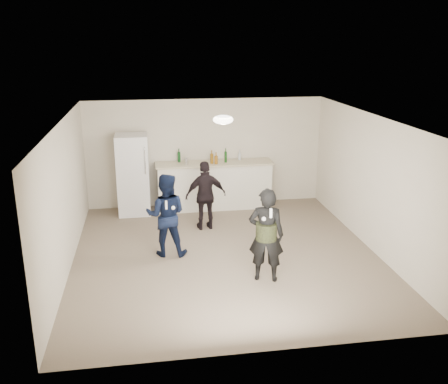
{
  "coord_description": "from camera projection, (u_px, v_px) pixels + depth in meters",
  "views": [
    {
      "loc": [
        -1.34,
        -8.32,
        3.84
      ],
      "look_at": [
        0.0,
        0.2,
        1.15
      ],
      "focal_mm": 40.0,
      "sensor_mm": 36.0,
      "label": 1
    }
  ],
  "objects": [
    {
      "name": "wall_front",
      "position": [
        265.0,
        262.0,
        5.99
      ],
      "size": [
        6.0,
        0.0,
        6.0
      ],
      "primitive_type": "plane",
      "rotation": [
        -1.57,
        0.0,
        0.0
      ],
      "color": "beige",
      "rests_on": "floor"
    },
    {
      "name": "ceiling",
      "position": [
        226.0,
        119.0,
        8.44
      ],
      "size": [
        6.0,
        6.0,
        0.0
      ],
      "primitive_type": "plane",
      "rotation": [
        3.14,
        0.0,
        0.0
      ],
      "color": "silver",
      "rests_on": "wall_back"
    },
    {
      "name": "woman",
      "position": [
        266.0,
        235.0,
        8.03
      ],
      "size": [
        0.66,
        0.53,
        1.57
      ],
      "primitive_type": "imported",
      "rotation": [
        0.0,
        0.0,
        2.84
      ],
      "color": "black",
      "rests_on": "floor"
    },
    {
      "name": "shaker",
      "position": [
        186.0,
        161.0,
        11.18
      ],
      "size": [
        0.08,
        0.08,
        0.17
      ],
      "primitive_type": "cylinder",
      "color": "silver",
      "rests_on": "counter_top"
    },
    {
      "name": "floor",
      "position": [
        226.0,
        255.0,
        9.19
      ],
      "size": [
        6.0,
        6.0,
        0.0
      ],
      "primitive_type": "plane",
      "color": "#6B5B4C",
      "rests_on": "ground"
    },
    {
      "name": "bottle_cluster",
      "position": [
        212.0,
        158.0,
        11.37
      ],
      "size": [
        1.48,
        0.38,
        0.25
      ],
      "color": "#8D5814",
      "rests_on": "counter_top"
    },
    {
      "name": "nunchuk_woman",
      "position": [
        264.0,
        219.0,
        7.7
      ],
      "size": [
        0.07,
        0.07,
        0.07
      ],
      "primitive_type": "sphere",
      "color": "silver",
      "rests_on": "woman"
    },
    {
      "name": "fridge",
      "position": [
        133.0,
        175.0,
        11.12
      ],
      "size": [
        0.7,
        0.7,
        1.8
      ],
      "primitive_type": "cube",
      "color": "white",
      "rests_on": "floor"
    },
    {
      "name": "remote_man",
      "position": [
        166.0,
        205.0,
        8.65
      ],
      "size": [
        0.04,
        0.04,
        0.15
      ],
      "primitive_type": "cube",
      "color": "white",
      "rests_on": "man"
    },
    {
      "name": "camo_shorts",
      "position": [
        266.0,
        231.0,
        8.01
      ],
      "size": [
        0.34,
        0.34,
        0.28
      ],
      "primitive_type": "cylinder",
      "color": "#2F3B1B",
      "rests_on": "woman"
    },
    {
      "name": "fridge_handle",
      "position": [
        145.0,
        161.0,
        10.7
      ],
      "size": [
        0.02,
        0.02,
        0.6
      ],
      "primitive_type": "cylinder",
      "color": "silver",
      "rests_on": "fridge"
    },
    {
      "name": "remote_woman",
      "position": [
        271.0,
        213.0,
        7.66
      ],
      "size": [
        0.04,
        0.04,
        0.15
      ],
      "primitive_type": "cube",
      "color": "white",
      "rests_on": "woman"
    },
    {
      "name": "wall_back",
      "position": [
        205.0,
        153.0,
        11.64
      ],
      "size": [
        6.0,
        0.0,
        6.0
      ],
      "primitive_type": "plane",
      "rotation": [
        1.57,
        0.0,
        0.0
      ],
      "color": "beige",
      "rests_on": "floor"
    },
    {
      "name": "wall_right",
      "position": [
        372.0,
        183.0,
        9.22
      ],
      "size": [
        0.0,
        6.0,
        6.0
      ],
      "primitive_type": "plane",
      "rotation": [
        1.57,
        0.0,
        -1.57
      ],
      "color": "beige",
      "rests_on": "floor"
    },
    {
      "name": "ceiling_dome",
      "position": [
        223.0,
        120.0,
        8.74
      ],
      "size": [
        0.36,
        0.36,
        0.16
      ],
      "primitive_type": "ellipsoid",
      "color": "white",
      "rests_on": "ceiling"
    },
    {
      "name": "counter",
      "position": [
        214.0,
        186.0,
        11.57
      ],
      "size": [
        2.6,
        0.56,
        1.05
      ],
      "primitive_type": "cube",
      "color": "silver",
      "rests_on": "floor"
    },
    {
      "name": "counter_top",
      "position": [
        214.0,
        163.0,
        11.41
      ],
      "size": [
        2.68,
        0.64,
        0.04
      ],
      "primitive_type": "cube",
      "color": "beige",
      "rests_on": "counter"
    },
    {
      "name": "spectator",
      "position": [
        206.0,
        196.0,
        10.24
      ],
      "size": [
        0.88,
        0.44,
        1.44
      ],
      "primitive_type": "imported",
      "rotation": [
        0.0,
        0.0,
        3.24
      ],
      "color": "black",
      "rests_on": "floor"
    },
    {
      "name": "nunchuk_man",
      "position": [
        173.0,
        208.0,
        8.72
      ],
      "size": [
        0.07,
        0.07,
        0.07
      ],
      "primitive_type": "sphere",
      "color": "white",
      "rests_on": "man"
    },
    {
      "name": "man",
      "position": [
        166.0,
        215.0,
        9.0
      ],
      "size": [
        0.83,
        0.7,
        1.53
      ],
      "primitive_type": "imported",
      "rotation": [
        0.0,
        0.0,
        2.97
      ],
      "color": "#101F45",
      "rests_on": "floor"
    },
    {
      "name": "wall_left",
      "position": [
        65.0,
        197.0,
        8.41
      ],
      "size": [
        0.0,
        6.0,
        6.0
      ],
      "primitive_type": "plane",
      "rotation": [
        1.57,
        0.0,
        1.57
      ],
      "color": "beige",
      "rests_on": "floor"
    }
  ]
}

